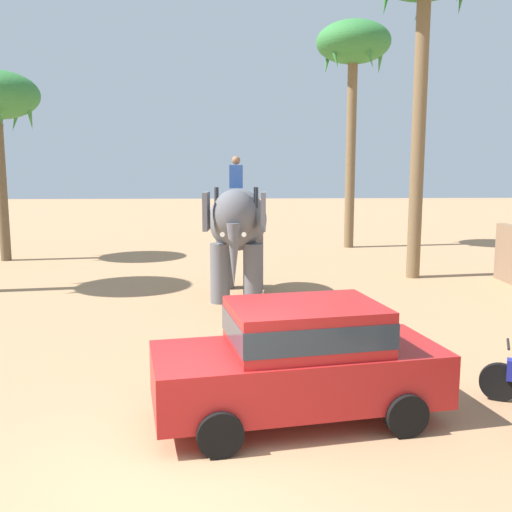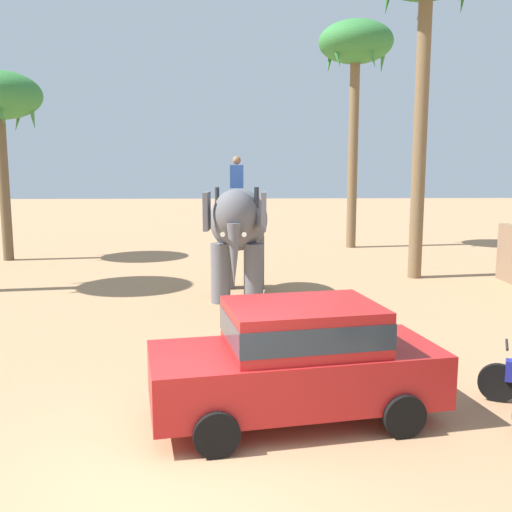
# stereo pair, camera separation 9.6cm
# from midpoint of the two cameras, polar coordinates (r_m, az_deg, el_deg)

# --- Properties ---
(ground_plane) EXTENTS (120.00, 120.00, 0.00)m
(ground_plane) POSITION_cam_midpoint_polar(r_m,az_deg,el_deg) (7.40, -6.92, -20.55)
(ground_plane) COLOR tan
(car_sedan_foreground) EXTENTS (4.33, 2.40, 1.70)m
(car_sedan_foreground) POSITION_cam_midpoint_polar(r_m,az_deg,el_deg) (8.45, 4.45, -9.81)
(car_sedan_foreground) COLOR red
(car_sedan_foreground) RESTS_ON ground
(elephant_with_mahout) EXTENTS (1.81, 3.93, 3.88)m
(elephant_with_mahout) POSITION_cam_midpoint_polar(r_m,az_deg,el_deg) (16.03, -1.57, 2.93)
(elephant_with_mahout) COLOR slate
(elephant_with_mahout) RESTS_ON ground
(palm_tree_far_back) EXTENTS (3.20, 3.20, 9.80)m
(palm_tree_far_back) POSITION_cam_midpoint_polar(r_m,az_deg,el_deg) (26.88, 9.82, 19.18)
(palm_tree_far_back) COLOR brown
(palm_tree_far_back) RESTS_ON ground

